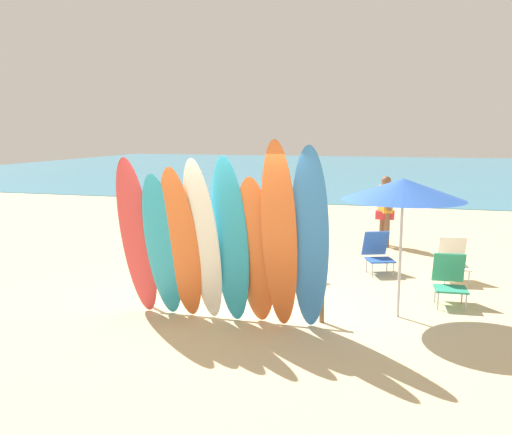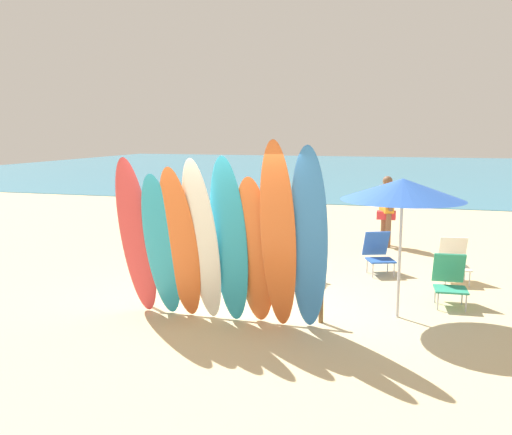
# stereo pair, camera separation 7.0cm
# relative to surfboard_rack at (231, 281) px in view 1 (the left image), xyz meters

# --- Properties ---
(ground) EXTENTS (60.00, 60.00, 0.00)m
(ground) POSITION_rel_surfboard_rack_xyz_m (0.00, 14.00, -0.52)
(ground) COLOR #D3BC8C
(ocean_water) EXTENTS (60.00, 40.00, 0.02)m
(ocean_water) POSITION_rel_surfboard_rack_xyz_m (0.00, 32.82, -0.51)
(ocean_water) COLOR teal
(ocean_water) RESTS_ON ground
(surfboard_rack) EXTENTS (2.94, 0.07, 0.65)m
(surfboard_rack) POSITION_rel_surfboard_rack_xyz_m (0.00, 0.00, 0.00)
(surfboard_rack) COLOR brown
(surfboard_rack) RESTS_ON ground
(surfboard_red_0) EXTENTS (0.53, 0.69, 2.44)m
(surfboard_red_0) POSITION_rel_surfboard_rack_xyz_m (-1.28, -0.52, 0.71)
(surfboard_red_0) COLOR #D13D42
(surfboard_red_0) RESTS_ON ground
(surfboard_teal_1) EXTENTS (0.54, 0.74, 2.22)m
(surfboard_teal_1) POSITION_rel_surfboard_rack_xyz_m (-0.87, -0.53, 0.60)
(surfboard_teal_1) COLOR #289EC6
(surfboard_teal_1) RESTS_ON ground
(surfboard_orange_2) EXTENTS (0.58, 0.75, 2.33)m
(surfboard_orange_2) POSITION_rel_surfboard_rack_xyz_m (-0.56, -0.55, 0.65)
(surfboard_orange_2) COLOR orange
(surfboard_orange_2) RESTS_ON ground
(surfboard_white_3) EXTENTS (0.56, 0.77, 2.45)m
(surfboard_white_3) POSITION_rel_surfboard_rack_xyz_m (-0.23, -0.55, 0.71)
(surfboard_white_3) COLOR white
(surfboard_white_3) RESTS_ON ground
(surfboard_teal_4) EXTENTS (0.58, 0.60, 2.47)m
(surfboard_teal_4) POSITION_rel_surfboard_rack_xyz_m (0.16, -0.48, 0.72)
(surfboard_teal_4) COLOR #289EC6
(surfboard_teal_4) RESTS_ON ground
(surfboard_orange_5) EXTENTS (0.61, 0.63, 2.20)m
(surfboard_orange_5) POSITION_rel_surfboard_rack_xyz_m (0.52, -0.43, 0.58)
(surfboard_orange_5) COLOR orange
(surfboard_orange_5) RESTS_ON ground
(surfboard_orange_6) EXTENTS (0.50, 0.74, 2.70)m
(surfboard_orange_6) POSITION_rel_surfboard_rack_xyz_m (0.90, -0.57, 0.83)
(surfboard_orange_6) COLOR orange
(surfboard_orange_6) RESTS_ON ground
(surfboard_blue_7) EXTENTS (0.57, 0.73, 2.63)m
(surfboard_blue_7) POSITION_rel_surfboard_rack_xyz_m (1.30, -0.49, 0.80)
(surfboard_blue_7) COLOR #337AD1
(surfboard_blue_7) RESTS_ON ground
(beachgoer_by_water) EXTENTS (0.45, 0.61, 1.72)m
(beachgoer_by_water) POSITION_rel_surfboard_rack_xyz_m (2.04, 5.76, 0.47)
(beachgoer_by_water) COLOR brown
(beachgoer_by_water) RESTS_ON ground
(beachgoer_strolling) EXTENTS (0.54, 0.43, 1.69)m
(beachgoer_strolling) POSITION_rel_surfboard_rack_xyz_m (-0.00, 2.51, 0.46)
(beachgoer_strolling) COLOR brown
(beachgoer_strolling) RESTS_ON ground
(beach_chair_red) EXTENTS (0.55, 0.70, 0.83)m
(beach_chair_red) POSITION_rel_surfboard_rack_xyz_m (3.27, 1.44, -0.08)
(beach_chair_red) COLOR #B7B7BC
(beach_chair_red) RESTS_ON ground
(beach_chair_blue) EXTENTS (0.59, 0.72, 0.83)m
(beach_chair_blue) POSITION_rel_surfboard_rack_xyz_m (3.43, 2.89, -0.08)
(beach_chair_blue) COLOR #B7B7BC
(beach_chair_blue) RESTS_ON ground
(beach_chair_striped) EXTENTS (0.71, 0.81, 0.82)m
(beach_chair_striped) POSITION_rel_surfboard_rack_xyz_m (2.03, 3.12, -0.08)
(beach_chair_striped) COLOR #B7B7BC
(beach_chair_striped) RESTS_ON ground
(beach_umbrella) EXTENTS (1.80, 1.80, 2.11)m
(beach_umbrella) POSITION_rel_surfboard_rack_xyz_m (2.48, 0.56, 1.43)
(beach_umbrella) COLOR silver
(beach_umbrella) RESTS_ON ground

